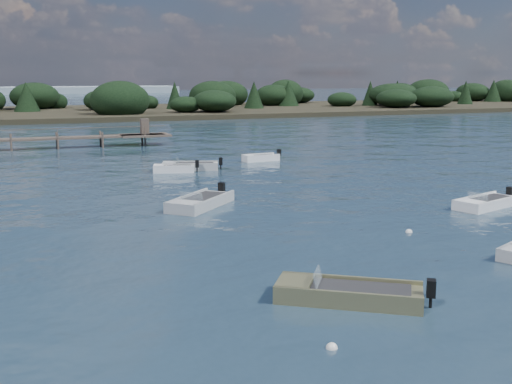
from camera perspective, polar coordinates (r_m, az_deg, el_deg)
name	(u,v)px	position (r m, az deg, el deg)	size (l,w,h in m)	color
ground	(92,136)	(78.54, -14.36, 4.86)	(400.00, 400.00, 0.00)	#172736
dinghy_near_olive	(348,296)	(21.29, 8.20, -9.18)	(4.86, 4.04, 1.23)	#696746
dinghy_mid_white_b	(487,204)	(37.67, 19.81, -1.05)	(4.73, 2.94, 1.16)	white
dinghy_extra_a	(201,204)	(35.66, -4.95, -1.06)	(4.67, 4.75, 1.26)	#A2A6A9
dinghy_extra_b	(190,168)	(49.48, -5.87, 2.18)	(4.67, 2.78, 1.23)	#A2A6A9
tender_far_white	(174,170)	(48.29, -7.29, 1.94)	(3.46, 1.98, 1.16)	white
tender_far_grey_b	(261,159)	(54.09, 0.43, 2.94)	(3.45, 1.49, 1.17)	white
buoy_a	(332,348)	(17.89, 6.75, -13.63)	(0.32, 0.32, 0.32)	white
buoy_b	(409,232)	(30.73, 13.44, -3.51)	(0.32, 0.32, 0.32)	white
buoy_d	(458,203)	(38.29, 17.50, -0.96)	(0.32, 0.32, 0.32)	white
far_headland	(203,102)	(122.52, -4.75, 7.99)	(190.00, 40.00, 5.80)	black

